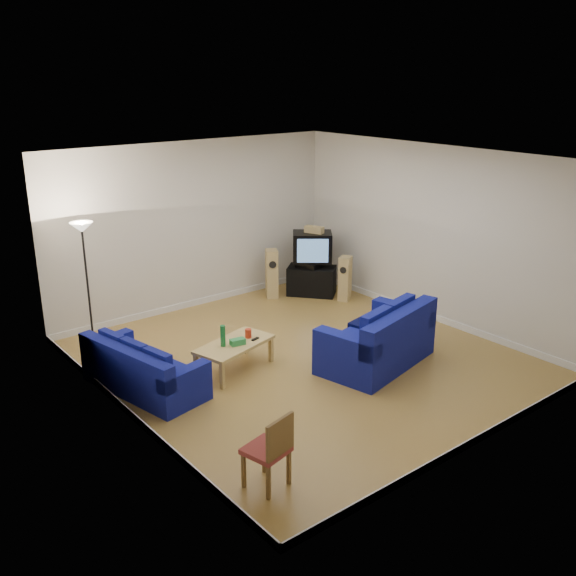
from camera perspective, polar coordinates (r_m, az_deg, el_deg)
room at (r=9.82m, az=1.45°, el=1.87°), size 6.01×6.51×3.21m
sofa_three_seat at (r=9.53m, az=-12.85°, el=-7.36°), size 1.21×2.06×0.75m
sofa_loveseat at (r=10.15m, az=8.14°, el=-4.86°), size 2.10×1.46×0.96m
coffee_table at (r=9.88m, az=-4.79°, el=-5.18°), size 1.37×0.93×0.45m
bottle at (r=9.70m, az=-5.81°, el=-4.25°), size 0.08×0.08×0.33m
tissue_box at (r=9.78m, az=-4.50°, el=-4.78°), size 0.24×0.16×0.09m
red_canister at (r=10.01m, az=-3.56°, el=-4.04°), size 0.14×0.14×0.14m
remote at (r=9.96m, az=-2.93°, el=-4.55°), size 0.15×0.08×0.02m
tv_stand at (r=13.23m, az=2.11°, el=0.66°), size 1.03×1.08×0.59m
av_receiver at (r=13.12m, az=1.90°, el=2.10°), size 0.49×0.54×0.10m
television at (r=13.09m, az=2.17°, el=3.66°), size 0.97×0.94×0.60m
centre_speaker at (r=12.97m, az=2.34°, el=5.21°), size 0.28×0.41×0.13m
speaker_left at (r=12.99m, az=-1.45°, el=1.28°), size 0.35×0.37×1.00m
speaker_right at (r=12.88m, az=5.09°, el=0.85°), size 0.34×0.31×0.91m
floor_lamp at (r=10.72m, az=-17.73°, el=3.65°), size 0.37×0.37×2.14m
dining_chair at (r=7.18m, az=-1.53°, el=-14.02°), size 0.52×0.52×0.91m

